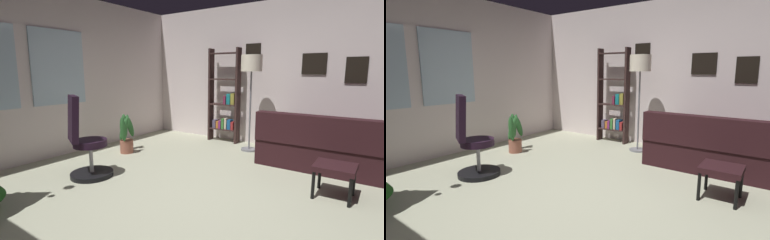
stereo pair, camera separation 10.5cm
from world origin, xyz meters
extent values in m
cube|color=#B0B296|center=(0.00, 0.00, -0.05)|extent=(5.46, 6.06, 0.10)
cube|color=silver|center=(0.00, 3.08, 1.34)|extent=(5.46, 0.10, 2.67)
cube|color=silver|center=(0.14, 3.02, 1.47)|extent=(0.90, 0.03, 1.20)
cube|color=silver|center=(2.78, 0.00, 1.34)|extent=(0.10, 6.06, 2.67)
cube|color=black|center=(2.72, 0.75, 1.73)|extent=(0.02, 0.29, 0.39)
cube|color=black|center=(2.72, -0.36, 1.53)|extent=(0.02, 0.39, 0.35)
cube|color=black|center=(2.72, -0.99, 1.43)|extent=(0.02, 0.31, 0.41)
cube|color=black|center=(1.99, -0.81, 0.19)|extent=(0.95, 1.94, 0.39)
cube|color=black|center=(1.60, -0.81, 0.60)|extent=(0.21, 1.94, 0.43)
cube|color=black|center=(1.99, 0.09, 0.49)|extent=(0.94, 0.15, 0.20)
cube|color=black|center=(2.78, -1.31, 0.19)|extent=(0.66, 0.94, 0.39)
cube|color=red|center=(1.72, -0.71, 0.56)|extent=(0.19, 0.42, 0.40)
cube|color=beige|center=(1.72, -0.59, 0.56)|extent=(0.19, 0.41, 0.41)
cube|color=black|center=(0.91, -1.04, 0.35)|extent=(0.41, 0.42, 0.06)
cylinder|color=black|center=(0.73, -1.22, 0.16)|extent=(0.04, 0.04, 0.32)
cylinder|color=black|center=(1.08, -1.22, 0.16)|extent=(0.04, 0.04, 0.32)
cylinder|color=black|center=(0.73, -0.85, 0.16)|extent=(0.04, 0.04, 0.32)
cylinder|color=black|center=(1.08, -0.85, 0.16)|extent=(0.04, 0.04, 0.32)
cylinder|color=black|center=(-0.24, 1.77, 0.03)|extent=(0.56, 0.56, 0.06)
cylinder|color=#B2B2B7|center=(-0.24, 1.77, 0.26)|extent=(0.05, 0.05, 0.40)
cylinder|color=black|center=(-0.24, 1.77, 0.46)|extent=(0.44, 0.44, 0.09)
cube|color=black|center=(-0.41, 1.85, 0.81)|extent=(0.28, 0.41, 0.60)
cube|color=#332120|center=(2.51, 0.95, 0.92)|extent=(0.18, 0.04, 1.85)
cube|color=#332120|center=(2.51, 1.55, 0.92)|extent=(0.18, 0.04, 1.85)
cube|color=#332120|center=(2.51, 1.25, 0.25)|extent=(0.18, 0.56, 0.02)
cube|color=#332120|center=(2.51, 1.25, 0.75)|extent=(0.18, 0.56, 0.02)
cube|color=#332120|center=(2.51, 1.25, 1.25)|extent=(0.18, 0.56, 0.02)
cube|color=#332120|center=(2.51, 1.25, 1.75)|extent=(0.18, 0.56, 0.02)
cube|color=maroon|center=(2.52, 1.03, 0.34)|extent=(0.15, 0.05, 0.16)
cube|color=#18518C|center=(2.53, 1.10, 0.36)|extent=(0.15, 0.07, 0.19)
cube|color=beige|center=(2.53, 1.18, 0.37)|extent=(0.15, 0.04, 0.22)
cube|color=#327330|center=(2.52, 1.24, 0.37)|extent=(0.16, 0.05, 0.21)
cube|color=#7E2668|center=(2.52, 1.30, 0.34)|extent=(0.16, 0.05, 0.16)
cube|color=#BB6828|center=(2.52, 1.36, 0.33)|extent=(0.15, 0.05, 0.14)
cube|color=#4F4560|center=(2.52, 1.43, 0.34)|extent=(0.16, 0.07, 0.16)
cube|color=olive|center=(2.53, 1.04, 0.87)|extent=(0.13, 0.08, 0.22)
cube|color=#17767E|center=(2.53, 1.13, 0.86)|extent=(0.14, 0.08, 0.21)
cube|color=maroon|center=(2.52, 1.20, 0.84)|extent=(0.17, 0.05, 0.16)
cylinder|color=slate|center=(2.17, 0.54, 0.01)|extent=(0.28, 0.28, 0.03)
cylinder|color=slate|center=(2.17, 0.54, 0.72)|extent=(0.03, 0.03, 1.37)
cylinder|color=#F1E3CA|center=(2.17, 0.54, 1.54)|extent=(0.36, 0.36, 0.28)
cylinder|color=#975745|center=(0.82, 2.23, 0.11)|extent=(0.23, 0.23, 0.23)
ellipsoid|color=#2C662E|center=(0.76, 2.23, 0.43)|extent=(0.20, 0.18, 0.43)
ellipsoid|color=#2C662E|center=(0.99, 2.32, 0.42)|extent=(0.23, 0.15, 0.41)
ellipsoid|color=#2C662E|center=(0.70, 2.18, 0.44)|extent=(0.18, 0.15, 0.44)
ellipsoid|color=#2C662E|center=(0.92, 2.38, 0.44)|extent=(0.29, 0.17, 0.44)
ellipsoid|color=#2C662E|center=(0.91, 2.37, 0.44)|extent=(0.14, 0.16, 0.44)
camera|label=1|loc=(-2.51, -1.46, 1.42)|focal=26.72mm
camera|label=2|loc=(-2.45, -1.54, 1.42)|focal=26.72mm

